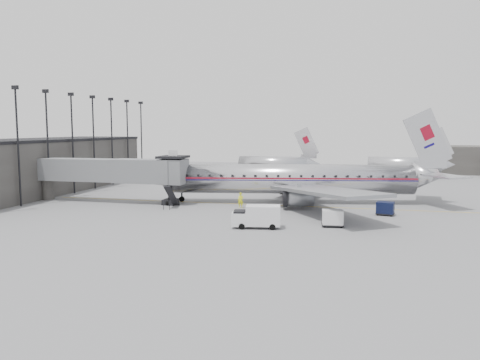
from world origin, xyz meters
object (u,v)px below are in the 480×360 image
(airliner, at_px, (298,179))
(ramp_worker, at_px, (241,200))
(service_van, at_px, (257,216))
(baggage_cart_navy, at_px, (385,208))
(baggage_cart_white, at_px, (333,218))

(airliner, bearing_deg, ramp_worker, -148.12)
(airliner, distance_m, ramp_worker, 9.04)
(service_van, bearing_deg, airliner, 73.85)
(ramp_worker, bearing_deg, airliner, 38.08)
(airliner, height_order, service_van, airliner)
(baggage_cart_navy, relative_size, ramp_worker, 1.15)
(baggage_cart_navy, bearing_deg, ramp_worker, -170.02)
(airliner, bearing_deg, baggage_cart_white, -81.11)
(baggage_cart_navy, relative_size, baggage_cart_white, 0.98)
(airliner, relative_size, baggage_cart_white, 17.26)
(service_van, height_order, baggage_cart_navy, service_van)
(service_van, distance_m, baggage_cart_white, 7.73)
(ramp_worker, bearing_deg, baggage_cart_navy, -7.55)
(airliner, bearing_deg, baggage_cart_navy, -43.10)
(airliner, height_order, ramp_worker, airliner)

